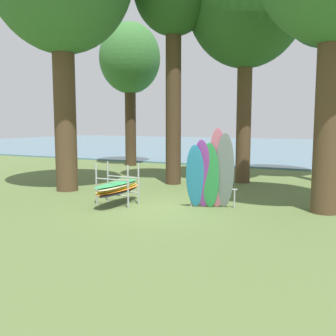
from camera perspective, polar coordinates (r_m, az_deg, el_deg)
The scene contains 5 objects.
ground_plane at distance 11.30m, azimuth -1.27°, elevation -5.79°, with size 80.00×80.00×0.00m, color #566B38.
lake_water at distance 38.85m, azimuth 18.24°, elevation 2.90°, with size 80.00×36.00×0.10m, color slate.
tree_mid_behind at distance 22.26m, azimuth -5.65°, elevation 15.47°, with size 3.37×3.37×7.91m.
leaning_board_pile at distance 10.93m, azimuth 6.29°, elevation -0.81°, with size 1.48×1.01×2.31m.
board_storage_rack at distance 11.65m, azimuth -7.41°, elevation -2.84°, with size 1.15×2.13×1.25m.
Camera 1 is at (5.00, -9.83, 2.46)m, focal length 41.35 mm.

